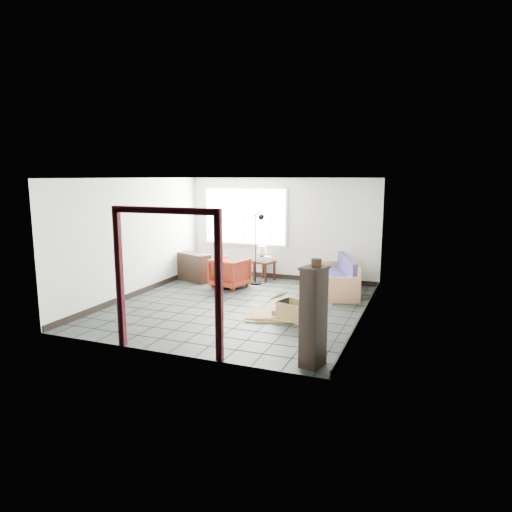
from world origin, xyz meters
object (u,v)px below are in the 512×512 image
at_px(armchair, 230,271).
at_px(side_table, 264,264).
at_px(tall_shelf, 313,316).
at_px(futon_sofa, 339,280).

height_order(armchair, side_table, armchair).
xyz_separation_m(armchair, tall_shelf, (3.01, -3.81, 0.33)).
bearing_deg(armchair, futon_sofa, -158.57).
xyz_separation_m(armchair, side_table, (0.51, 0.99, 0.02)).
distance_m(futon_sofa, tall_shelf, 4.30).
relative_size(armchair, tall_shelf, 0.55).
relative_size(futon_sofa, tall_shelf, 1.39).
bearing_deg(futon_sofa, tall_shelf, -105.27).
height_order(futon_sofa, tall_shelf, tall_shelf).
bearing_deg(side_table, futon_sofa, -15.15).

